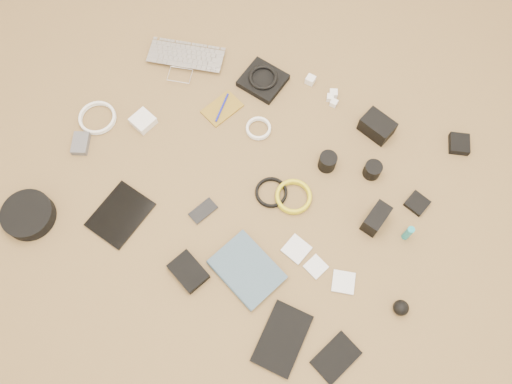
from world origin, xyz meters
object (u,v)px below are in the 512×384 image
at_px(tablet, 120,215).
at_px(dslr_camera, 377,126).
at_px(headphone_case, 28,215).
at_px(phone, 203,211).
at_px(laptop, 184,65).
at_px(paperback, 228,287).

bearing_deg(tablet, dslr_camera, 54.43).
xyz_separation_m(dslr_camera, tablet, (-0.73, -0.71, -0.03)).
distance_m(dslr_camera, headphone_case, 1.33).
bearing_deg(phone, headphone_case, -129.18).
distance_m(laptop, headphone_case, 0.84).
xyz_separation_m(tablet, phone, (0.27, 0.14, -0.00)).
bearing_deg(paperback, tablet, 103.84).
distance_m(laptop, tablet, 0.68).
height_order(tablet, paperback, paperback).
distance_m(tablet, phone, 0.30).
distance_m(laptop, phone, 0.64).
distance_m(laptop, dslr_camera, 0.82).
bearing_deg(paperback, headphone_case, 117.92).
relative_size(dslr_camera, tablet, 0.57).
height_order(tablet, headphone_case, headphone_case).
distance_m(headphone_case, paperback, 0.76).
bearing_deg(phone, laptop, 148.06).
bearing_deg(laptop, dslr_camera, -10.64).
relative_size(dslr_camera, headphone_case, 0.66).
relative_size(laptop, headphone_case, 1.69).
xyz_separation_m(laptop, tablet, (0.09, -0.67, -0.01)).
distance_m(dslr_camera, paperback, 0.83).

